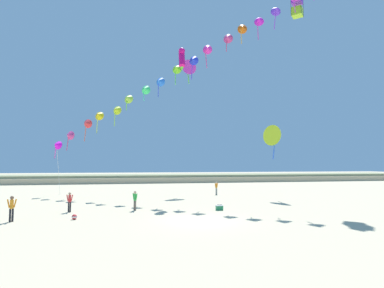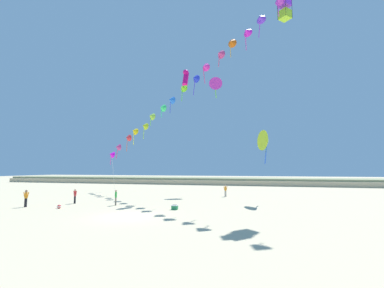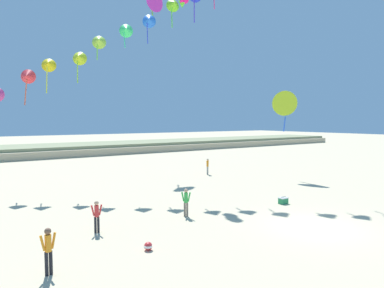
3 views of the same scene
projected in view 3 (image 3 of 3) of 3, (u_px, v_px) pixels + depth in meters
ground_plane at (315, 227)px, 17.58m from camera, size 240.00×240.00×0.00m
dune_ridge at (70, 149)px, 55.48m from camera, size 120.00×12.28×1.58m
person_near_left at (208, 165)px, 34.57m from camera, size 0.53×0.37×1.63m
person_near_right at (97, 214)px, 16.66m from camera, size 0.56×0.22×1.59m
person_mid_center at (48, 248)px, 12.09m from camera, size 0.60×0.23×1.71m
person_far_left at (186, 200)px, 19.50m from camera, size 0.44×0.46×1.61m
kite_banner_string at (173, 6)px, 28.43m from camera, size 30.32×12.55×24.06m
large_kite_low_lead at (285, 104)px, 32.88m from camera, size 1.96×2.50×3.90m
large_kite_outer_drift at (153, 3)px, 37.75m from camera, size 2.40×1.23×3.66m
beach_cooler at (283, 200)px, 22.54m from camera, size 0.58×0.41×0.46m
beach_ball at (148, 246)px, 14.46m from camera, size 0.36×0.36×0.36m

